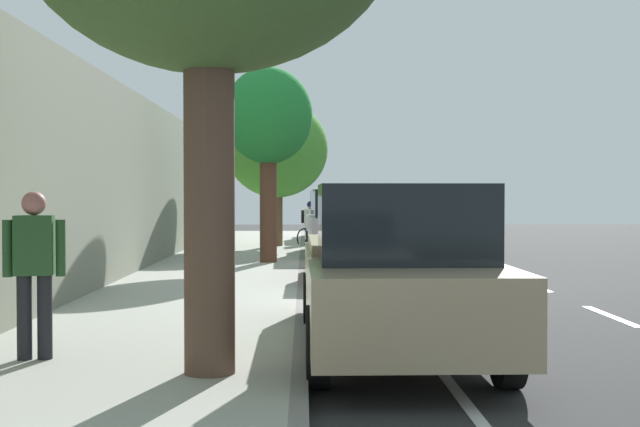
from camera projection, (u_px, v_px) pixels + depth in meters
ground at (405, 282)px, 17.57m from camera, size 68.15×68.15×0.00m
sidewalk at (214, 279)px, 17.49m from camera, size 3.54×42.59×0.16m
curb_edge at (302, 278)px, 17.52m from camera, size 0.16×42.59×0.16m
lane_stripe_centre at (509, 276)px, 18.91m from camera, size 0.14×40.00×0.01m
lane_stripe_bike_edge at (372, 282)px, 17.55m from camera, size 0.12×42.59×0.01m
building_facade at (117, 185)px, 17.40m from camera, size 0.50×42.59×4.09m
parked_suv_white_nearest at (333, 216)px, 32.26m from camera, size 2.11×4.77×1.99m
parked_suv_silver_second at (342, 224)px, 23.63m from camera, size 2.07×4.75×1.99m
parked_sedan_red_mid at (361, 248)px, 16.95m from camera, size 1.85×4.40×1.52m
parked_pickup_tan_far at (394, 278)px, 9.41m from camera, size 2.06×5.32×1.95m
bicycle_at_curb at (316, 238)px, 27.93m from camera, size 1.36×1.17×0.77m
cyclist_with_backpack at (310, 220)px, 28.38m from camera, size 0.54×0.55×1.63m
street_tree_near_cyclist at (277, 149)px, 27.38m from camera, size 3.36×3.36×4.80m
street_tree_mid_block at (268, 119)px, 20.72m from camera, size 2.22×2.22×4.87m
pedestrian_on_phone at (34, 264)px, 8.48m from camera, size 0.61×0.28×1.72m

